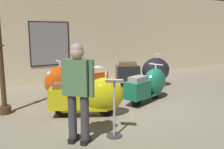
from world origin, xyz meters
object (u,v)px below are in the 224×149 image
scooter_1 (72,82)px  info_stanchion (114,113)px  scooter_0 (93,96)px  visitor_0 (78,87)px  scooter_2 (150,84)px  scooter_3 (147,72)px

scooter_1 → info_stanchion: scooter_1 is taller
scooter_0 → visitor_0: visitor_0 is taller
scooter_2 → scooter_3: bearing=34.1°
scooter_3 → scooter_1: bearing=-152.3°
visitor_0 → info_stanchion: (0.64, -0.09, -0.53)m
scooter_2 → scooter_3: scooter_3 is taller
visitor_0 → info_stanchion: size_ratio=1.57×
scooter_1 → info_stanchion: 2.66m
visitor_0 → scooter_3: bearing=-7.1°
scooter_0 → scooter_3: scooter_3 is taller
scooter_1 → scooter_3: scooter_3 is taller
scooter_1 → info_stanchion: bearing=81.5°
scooter_0 → info_stanchion: bearing=-69.7°
scooter_0 → scooter_2: 1.92m
scooter_0 → info_stanchion: size_ratio=1.55×
scooter_0 → scooter_3: size_ratio=0.88×
info_stanchion → scooter_1: bearing=85.4°
scooter_0 → scooter_1: 1.49m
scooter_1 → scooter_3: size_ratio=0.97×
scooter_1 → info_stanchion: (-0.21, -2.65, -0.06)m
info_stanchion → visitor_0: bearing=171.7°
scooter_0 → info_stanchion: 1.16m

